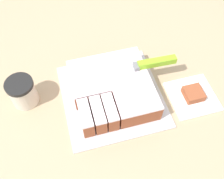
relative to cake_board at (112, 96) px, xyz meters
The scene contains 8 objects.
ground_plane 0.93m from the cake_board, 105.63° to the left, with size 8.00×8.00×0.00m, color #9E9384.
countertop 0.47m from the cake_board, 105.63° to the left, with size 1.40×1.10×0.92m.
cake_board is the anchor object (origin of this frame).
cake 0.04m from the cake_board, 45.80° to the left, with size 0.24×0.25×0.07m.
knife 0.15m from the cake_board, 16.22° to the left, with size 0.31×0.04×0.02m.
coffee_cup 0.28m from the cake_board, 167.93° to the left, with size 0.09×0.09×0.09m.
paper_napkin 0.26m from the cake_board, 15.69° to the right, with size 0.15×0.15×0.01m.
brownie 0.26m from the cake_board, 15.69° to the right, with size 0.06×0.06×0.03m.
Camera 1 is at (-0.09, -0.54, 1.64)m, focal length 42.00 mm.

